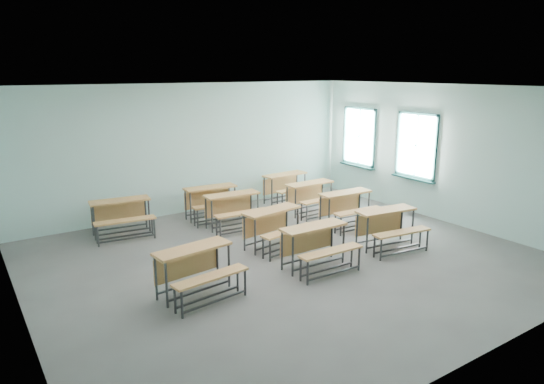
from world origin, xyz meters
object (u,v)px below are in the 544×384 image
(desk_unit_r2c1, at_px, (234,206))
(desk_unit_r3c1, at_px, (212,198))
(desk_unit_r1c2, at_px, (348,204))
(desk_unit_r0c1, at_px, (317,241))
(desk_unit_r1c1, at_px, (275,223))
(desk_unit_r2c2, at_px, (312,193))
(desk_unit_r0c0, at_px, (197,265))
(desk_unit_r3c0, at_px, (121,212))
(desk_unit_r3c2, at_px, (287,184))
(desk_unit_r0c2, at_px, (389,223))

(desk_unit_r2c1, bearing_deg, desk_unit_r3c1, 100.33)
(desk_unit_r1c2, distance_m, desk_unit_r3c1, 3.22)
(desk_unit_r0c1, bearing_deg, desk_unit_r3c1, 94.01)
(desk_unit_r1c1, bearing_deg, desk_unit_r1c2, -1.32)
(desk_unit_r0c1, height_order, desk_unit_r2c2, same)
(desk_unit_r0c0, xyz_separation_m, desk_unit_r3c0, (-0.10, 3.55, 0.00))
(desk_unit_r1c1, distance_m, desk_unit_r1c2, 2.19)
(desk_unit_r2c1, relative_size, desk_unit_r3c2, 1.00)
(desk_unit_r1c2, height_order, desk_unit_r3c1, same)
(desk_unit_r2c2, bearing_deg, desk_unit_r0c0, -151.18)
(desk_unit_r3c1, height_order, desk_unit_r3c2, same)
(desk_unit_r0c0, height_order, desk_unit_r2c2, same)
(desk_unit_r0c2, xyz_separation_m, desk_unit_r3c0, (-4.22, 3.74, 0.00))
(desk_unit_r2c1, xyz_separation_m, desk_unit_r3c1, (-0.10, 0.88, 0.00))
(desk_unit_r3c0, bearing_deg, desk_unit_r1c2, -19.08)
(desk_unit_r3c0, bearing_deg, desk_unit_r2c1, -14.40)
(desk_unit_r0c0, bearing_deg, desk_unit_r0c1, -11.94)
(desk_unit_r1c2, relative_size, desk_unit_r3c2, 1.00)
(desk_unit_r2c2, distance_m, desk_unit_r3c0, 4.55)
(desk_unit_r1c2, distance_m, desk_unit_r3c0, 5.03)
(desk_unit_r3c2, bearing_deg, desk_unit_r0c0, -143.73)
(desk_unit_r0c1, bearing_deg, desk_unit_r0c0, 176.00)
(desk_unit_r0c1, xyz_separation_m, desk_unit_r3c0, (-2.37, 3.75, 0.00))
(desk_unit_r0c0, bearing_deg, desk_unit_r3c2, 33.30)
(desk_unit_r0c1, relative_size, desk_unit_r2c2, 1.00)
(desk_unit_r2c2, bearing_deg, desk_unit_r3c0, 165.71)
(desk_unit_r1c1, bearing_deg, desk_unit_r2c2, 26.95)
(desk_unit_r2c2, bearing_deg, desk_unit_r3c1, 154.77)
(desk_unit_r1c2, distance_m, desk_unit_r2c2, 1.21)
(desk_unit_r0c2, bearing_deg, desk_unit_r3c2, 92.65)
(desk_unit_r2c1, relative_size, desk_unit_r3c0, 0.97)
(desk_unit_r0c2, bearing_deg, desk_unit_r0c0, -175.25)
(desk_unit_r3c2, bearing_deg, desk_unit_r2c2, -99.08)
(desk_unit_r1c1, bearing_deg, desk_unit_r0c0, -161.75)
(desk_unit_r0c1, height_order, desk_unit_r3c0, same)
(desk_unit_r0c1, relative_size, desk_unit_r3c2, 0.97)
(desk_unit_r0c0, xyz_separation_m, desk_unit_r0c2, (4.12, -0.19, 0.00))
(desk_unit_r0c0, height_order, desk_unit_r0c1, same)
(desk_unit_r2c2, relative_size, desk_unit_r3c1, 0.97)
(desk_unit_r0c1, bearing_deg, desk_unit_r1c2, 36.58)
(desk_unit_r0c2, relative_size, desk_unit_r2c2, 1.06)
(desk_unit_r0c1, relative_size, desk_unit_r3c1, 0.97)
(desk_unit_r0c2, relative_size, desk_unit_r3c2, 1.03)
(desk_unit_r1c2, bearing_deg, desk_unit_r0c1, -140.73)
(desk_unit_r1c2, relative_size, desk_unit_r3c1, 1.00)
(desk_unit_r0c0, relative_size, desk_unit_r1c2, 1.03)
(desk_unit_r3c0, bearing_deg, desk_unit_r0c2, -34.50)
(desk_unit_r0c1, relative_size, desk_unit_r1c1, 0.94)
(desk_unit_r1c2, xyz_separation_m, desk_unit_r3c1, (-2.34, 2.20, 0.00))
(desk_unit_r0c1, relative_size, desk_unit_r3c0, 0.94)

